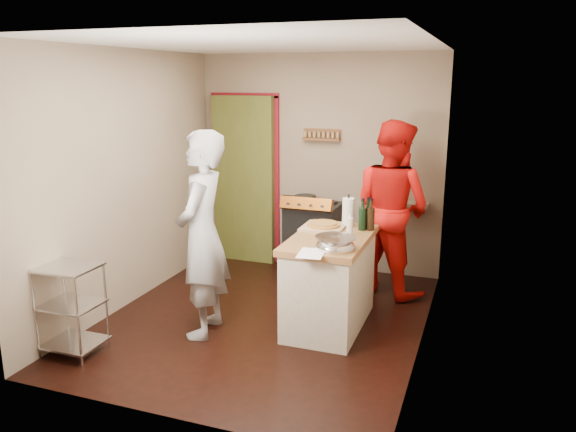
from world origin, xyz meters
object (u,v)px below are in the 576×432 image
object	(u,v)px
person_stripe	(202,235)
person_red	(392,208)
stove	(313,238)
wire_shelving	(71,305)
island	(330,279)

from	to	relation	value
person_stripe	person_red	distance (m)	2.17
stove	person_red	xyz separation A→B (m)	(0.95, -0.22, 0.50)
wire_shelving	island	xyz separation A→B (m)	(1.91, 1.30, 0.03)
stove	person_red	size ratio (longest dim) A/B	0.53
wire_shelving	person_red	xyz separation A→B (m)	(2.28, 2.40, 0.51)
stove	person_red	distance (m)	1.10
stove	island	world-z (taller)	island
stove	wire_shelving	distance (m)	2.94
person_stripe	person_red	bearing A→B (deg)	129.75
wire_shelving	stove	bearing A→B (deg)	63.15
wire_shelving	island	bearing A→B (deg)	34.23
wire_shelving	island	distance (m)	2.31
island	person_red	xyz separation A→B (m)	(0.37, 1.10, 0.48)
wire_shelving	person_stripe	bearing A→B (deg)	41.11
island	person_stripe	bearing A→B (deg)	-152.48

